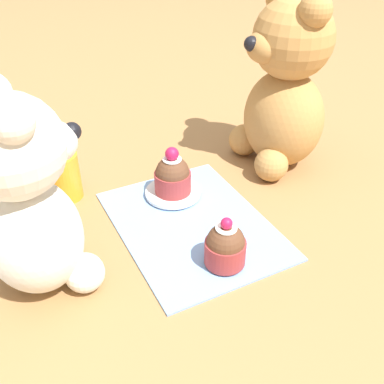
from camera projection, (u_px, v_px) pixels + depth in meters
ground_plane at (192, 225)px, 0.62m from camera, size 4.00×4.00×0.00m
knitted_placemat at (192, 224)px, 0.62m from camera, size 0.26×0.19×0.01m
teddy_bear_cream at (28, 200)px, 0.47m from camera, size 0.13×0.13×0.24m
teddy_bear_tan at (285, 89)px, 0.69m from camera, size 0.15×0.15×0.28m
cupcake_near_cream_bear at (222, 247)px, 0.54m from camera, size 0.05×0.05×0.07m
saucer_plate at (173, 192)px, 0.67m from camera, size 0.08×0.08×0.01m
cupcake_near_tan_bear at (173, 176)px, 0.66m from camera, size 0.05×0.05×0.07m
juice_glass at (63, 176)px, 0.66m from camera, size 0.05×0.05×0.07m
teaspoon at (29, 189)px, 0.69m from camera, size 0.11×0.09×0.01m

